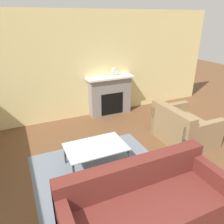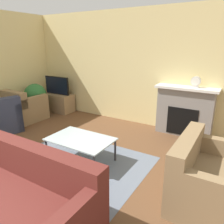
% 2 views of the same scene
% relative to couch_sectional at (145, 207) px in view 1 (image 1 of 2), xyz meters
% --- Properties ---
extents(wall_back, '(8.94, 0.06, 2.70)m').
position_rel_couch_sectional_xyz_m(wall_back, '(-0.24, 3.66, 1.06)').
color(wall_back, beige).
rests_on(wall_back, ground_plane).
extents(area_rug, '(2.27, 1.89, 0.00)m').
position_rel_couch_sectional_xyz_m(area_rug, '(-0.14, 1.26, -0.29)').
color(area_rug, slate).
rests_on(area_rug, ground_plane).
extents(fireplace, '(1.27, 0.36, 1.07)m').
position_rel_couch_sectional_xyz_m(fireplace, '(1.06, 3.48, 0.27)').
color(fireplace, gray).
rests_on(fireplace, ground_plane).
extents(couch_sectional, '(2.15, 0.86, 0.82)m').
position_rel_couch_sectional_xyz_m(couch_sectional, '(0.00, 0.00, 0.00)').
color(couch_sectional, '#5B231E').
rests_on(couch_sectional, ground_plane).
extents(couch_loveseat, '(0.96, 1.20, 0.82)m').
position_rel_couch_sectional_xyz_m(couch_loveseat, '(1.90, 1.47, -0.00)').
color(couch_loveseat, '#8C704C').
rests_on(couch_loveseat, ground_plane).
extents(coffee_table, '(1.07, 0.69, 0.41)m').
position_rel_couch_sectional_xyz_m(coffee_table, '(-0.14, 1.41, 0.09)').
color(coffee_table, '#333338').
rests_on(coffee_table, ground_plane).
extents(mantel_clock, '(0.20, 0.07, 0.23)m').
position_rel_couch_sectional_xyz_m(mantel_clock, '(1.22, 3.48, 0.89)').
color(mantel_clock, beige).
rests_on(mantel_clock, fireplace).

